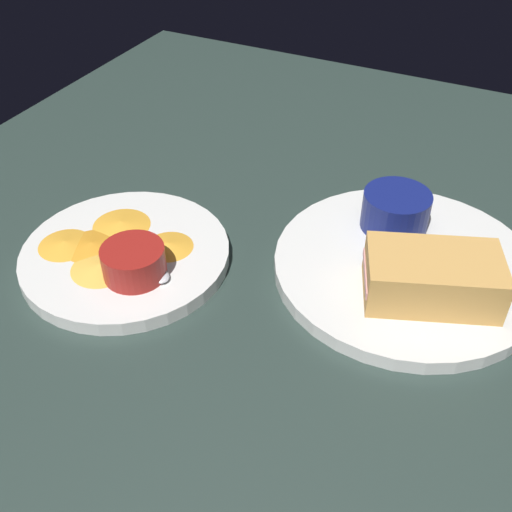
# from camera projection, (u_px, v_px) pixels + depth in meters

# --- Properties ---
(ground_plane) EXTENTS (1.10, 1.10, 0.03)m
(ground_plane) POSITION_uv_depth(u_px,v_px,m) (312.00, 277.00, 0.68)
(ground_plane) COLOR #283833
(plate_sandwich_main) EXTENTS (0.28, 0.28, 0.02)m
(plate_sandwich_main) POSITION_uv_depth(u_px,v_px,m) (406.00, 267.00, 0.66)
(plate_sandwich_main) COLOR silver
(plate_sandwich_main) RESTS_ON ground_plane
(sandwich_half_near) EXTENTS (0.15, 0.12, 0.05)m
(sandwich_half_near) POSITION_uv_depth(u_px,v_px,m) (433.00, 277.00, 0.60)
(sandwich_half_near) COLOR tan
(sandwich_half_near) RESTS_ON plate_sandwich_main
(ramekin_dark_sauce) EXTENTS (0.08, 0.08, 0.04)m
(ramekin_dark_sauce) POSITION_uv_depth(u_px,v_px,m) (396.00, 209.00, 0.69)
(ramekin_dark_sauce) COLOR navy
(ramekin_dark_sauce) RESTS_ON plate_sandwich_main
(spoon_by_dark_ramekin) EXTENTS (0.06, 0.09, 0.01)m
(spoon_by_dark_ramekin) POSITION_uv_depth(u_px,v_px,m) (408.00, 256.00, 0.66)
(spoon_by_dark_ramekin) COLOR silver
(spoon_by_dark_ramekin) RESTS_ON plate_sandwich_main
(plate_chips_companion) EXTENTS (0.23, 0.23, 0.02)m
(plate_chips_companion) POSITION_uv_depth(u_px,v_px,m) (126.00, 255.00, 0.68)
(plate_chips_companion) COLOR silver
(plate_chips_companion) RESTS_ON ground_plane
(ramekin_light_gravy) EXTENTS (0.07, 0.07, 0.03)m
(ramekin_light_gravy) POSITION_uv_depth(u_px,v_px,m) (134.00, 261.00, 0.63)
(ramekin_light_gravy) COLOR maroon
(ramekin_light_gravy) RESTS_ON plate_chips_companion
(spoon_by_gravy_ramekin) EXTENTS (0.10, 0.05, 0.01)m
(spoon_by_gravy_ramekin) POSITION_uv_depth(u_px,v_px,m) (150.00, 269.00, 0.64)
(spoon_by_gravy_ramekin) COLOR silver
(spoon_by_gravy_ramekin) RESTS_ON plate_chips_companion
(plantain_chip_scatter) EXTENTS (0.18, 0.16, 0.01)m
(plantain_chip_scatter) POSITION_uv_depth(u_px,v_px,m) (108.00, 244.00, 0.68)
(plantain_chip_scatter) COLOR gold
(plantain_chip_scatter) RESTS_ON plate_chips_companion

